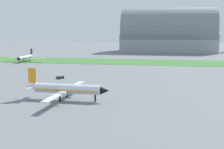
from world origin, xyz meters
TOP-DOWN VIEW (x-y plane):
  - ground_plane at (0.00, 0.00)m, footprint 600.00×600.00m
  - grass_taxiway_strip at (0.00, 72.50)m, footprint 360.00×28.00m
  - airplane_foreground_turboprop at (1.47, -16.43)m, footprint 22.08×25.81m
  - airplane_taxiing_turboprop at (-47.55, 62.55)m, footprint 21.58×18.44m
  - baggage_cart_near_gate at (-11.05, 14.08)m, footprint 2.84×2.95m
  - hangar_distant at (25.94, 146.58)m, footprint 68.86×32.64m

SIDE VIEW (x-z plane):
  - ground_plane at x=0.00m, z-range 0.00..0.00m
  - grass_taxiway_strip at x=0.00m, z-range 0.00..0.08m
  - baggage_cart_near_gate at x=-11.05m, z-range 0.12..1.02m
  - airplane_taxiing_turboprop at x=-47.55m, z-range -0.87..5.60m
  - airplane_foreground_turboprop at x=1.47m, z-range -1.04..6.69m
  - hangar_distant at x=25.94m, z-range -2.73..29.91m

